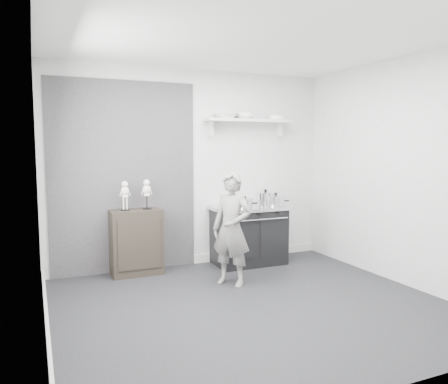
{
  "coord_description": "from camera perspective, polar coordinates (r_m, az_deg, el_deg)",
  "views": [
    {
      "loc": [
        -2.03,
        -3.93,
        1.66
      ],
      "look_at": [
        0.1,
        0.95,
        1.1
      ],
      "focal_mm": 35.0,
      "sensor_mm": 36.0,
      "label": 1
    }
  ],
  "objects": [
    {
      "name": "skeleton_full",
      "position": [
        5.67,
        -12.81,
        -0.2
      ],
      "size": [
        0.12,
        0.08,
        0.43
      ],
      "primitive_type": null,
      "color": "silver",
      "rests_on": "side_cabinet"
    },
    {
      "name": "stove",
      "position": [
        6.19,
        3.27,
        -5.58
      ],
      "size": [
        1.03,
        0.64,
        0.82
      ],
      "color": "black",
      "rests_on": "ground"
    },
    {
      "name": "pot_back_right",
      "position": [
        6.32,
        5.43,
        -0.82
      ],
      "size": [
        0.36,
        0.28,
        0.22
      ],
      "color": "silver",
      "rests_on": "stove"
    },
    {
      "name": "pot_front_left",
      "position": [
        5.91,
        1.09,
        -1.34
      ],
      "size": [
        0.3,
        0.21,
        0.19
      ],
      "color": "silver",
      "rests_on": "stove"
    },
    {
      "name": "pot_front_center",
      "position": [
        5.93,
        2.78,
        -1.46
      ],
      "size": [
        0.29,
        0.2,
        0.16
      ],
      "color": "silver",
      "rests_on": "stove"
    },
    {
      "name": "room_shell",
      "position": [
        4.52,
        1.85,
        5.77
      ],
      "size": [
        4.02,
        3.62,
        2.71
      ],
      "color": "#B8B8B6",
      "rests_on": "ground"
    },
    {
      "name": "plate_stack",
      "position": [
        6.51,
        6.88,
        9.6
      ],
      "size": [
        0.24,
        0.24,
        0.06
      ],
      "primitive_type": "cylinder",
      "color": "silver",
      "rests_on": "wall_shelf"
    },
    {
      "name": "pot_front_right",
      "position": [
        6.14,
        6.78,
        -1.14
      ],
      "size": [
        0.34,
        0.25,
        0.19
      ],
      "color": "silver",
      "rests_on": "stove"
    },
    {
      "name": "side_cabinet",
      "position": [
        5.8,
        -11.39,
        -6.41
      ],
      "size": [
        0.65,
        0.38,
        0.84
      ],
      "primitive_type": "cube",
      "color": "black",
      "rests_on": "ground"
    },
    {
      "name": "child",
      "position": [
        5.2,
        1.01,
        -4.87
      ],
      "size": [
        0.56,
        0.59,
        1.35
      ],
      "primitive_type": "imported",
      "rotation": [
        0.0,
        0.0,
        -0.9
      ],
      "color": "slate",
      "rests_on": "ground"
    },
    {
      "name": "wall_shelf",
      "position": [
        6.29,
        3.21,
        9.2
      ],
      "size": [
        1.3,
        0.26,
        0.24
      ],
      "color": "silver",
      "rests_on": "room_shell"
    },
    {
      "name": "bowl_small",
      "position": [
        6.26,
        2.7,
        9.89
      ],
      "size": [
        0.27,
        0.27,
        0.08
      ],
      "primitive_type": "imported",
      "color": "white",
      "rests_on": "wall_shelf"
    },
    {
      "name": "ground",
      "position": [
        4.73,
        3.59,
        -14.53
      ],
      "size": [
        4.0,
        4.0,
        0.0
      ],
      "primitive_type": "plane",
      "color": "black",
      "rests_on": "ground"
    },
    {
      "name": "bowl_large",
      "position": [
        6.14,
        0.24,
        9.95
      ],
      "size": [
        0.32,
        0.32,
        0.08
      ],
      "primitive_type": "imported",
      "color": "white",
      "rests_on": "wall_shelf"
    },
    {
      "name": "skeleton_torso",
      "position": [
        5.73,
        -10.06,
        -0.0
      ],
      "size": [
        0.12,
        0.08,
        0.45
      ],
      "primitive_type": null,
      "color": "silver",
      "rests_on": "side_cabinet"
    }
  ]
}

